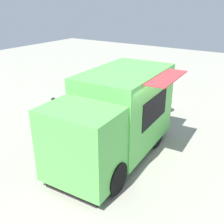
% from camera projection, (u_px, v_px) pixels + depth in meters
% --- Properties ---
extents(ground_plane, '(40.00, 40.00, 0.00)m').
position_uv_depth(ground_plane, '(124.00, 150.00, 8.88)').
color(ground_plane, '#9E9C8D').
extents(food_truck, '(4.82, 2.78, 2.63)m').
position_uv_depth(food_truck, '(116.00, 119.00, 8.13)').
color(food_truck, '#5DC954').
rests_on(food_truck, ground_plane).
extents(person_customer, '(0.47, 0.76, 0.85)m').
position_uv_depth(person_customer, '(55.00, 110.00, 11.30)').
color(person_customer, '#6C5E52').
rests_on(person_customer, ground_plane).
extents(planter_flowering_near, '(0.47, 0.47, 0.75)m').
position_uv_depth(planter_flowering_near, '(166.00, 104.00, 11.72)').
color(planter_flowering_near, '#484A50').
rests_on(planter_flowering_near, ground_plane).
extents(trash_bin, '(0.47, 0.47, 0.99)m').
position_uv_depth(trash_bin, '(99.00, 91.00, 13.08)').
color(trash_bin, black).
rests_on(trash_bin, ground_plane).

